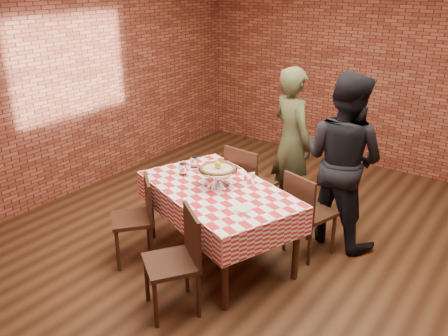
{
  "coord_description": "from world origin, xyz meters",
  "views": [
    {
      "loc": [
        2.07,
        -3.5,
        2.63
      ],
      "look_at": [
        -0.36,
        -0.15,
        0.91
      ],
      "focal_mm": 37.48,
      "sensor_mm": 36.0,
      "label": 1
    }
  ],
  "objects_px": {
    "water_glass_left": "(183,169)",
    "chair_far_right": "(310,213)",
    "pizza_stand": "(218,178)",
    "chair_near_right": "(171,264)",
    "chair_far_left": "(251,184)",
    "diner_olive": "(292,141)",
    "water_glass_right": "(194,162)",
    "diner_black": "(343,160)",
    "table": "(218,224)",
    "pizza": "(218,169)",
    "condiment_caddy": "(249,177)",
    "chair_near_left": "(132,221)"
  },
  "relations": [
    {
      "from": "water_glass_left",
      "to": "chair_far_right",
      "type": "distance_m",
      "value": 1.35
    },
    {
      "from": "pizza_stand",
      "to": "chair_far_right",
      "type": "relative_size",
      "value": 0.43
    },
    {
      "from": "chair_near_right",
      "to": "chair_far_left",
      "type": "relative_size",
      "value": 0.97
    },
    {
      "from": "diner_olive",
      "to": "chair_far_right",
      "type": "bearing_deg",
      "value": 158.33
    },
    {
      "from": "water_glass_right",
      "to": "diner_black",
      "type": "xyz_separation_m",
      "value": [
        1.31,
        0.76,
        0.08
      ]
    },
    {
      "from": "water_glass_right",
      "to": "chair_near_right",
      "type": "bearing_deg",
      "value": -59.32
    },
    {
      "from": "table",
      "to": "pizza_stand",
      "type": "distance_m",
      "value": 0.47
    },
    {
      "from": "pizza",
      "to": "chair_near_right",
      "type": "xyz_separation_m",
      "value": [
        0.19,
        -0.91,
        -0.49
      ]
    },
    {
      "from": "chair_near_right",
      "to": "diner_olive",
      "type": "height_order",
      "value": "diner_olive"
    },
    {
      "from": "condiment_caddy",
      "to": "diner_black",
      "type": "xyz_separation_m",
      "value": [
        0.63,
        0.76,
        0.07
      ]
    },
    {
      "from": "chair_near_left",
      "to": "chair_far_left",
      "type": "distance_m",
      "value": 1.44
    },
    {
      "from": "chair_near_left",
      "to": "pizza_stand",
      "type": "bearing_deg",
      "value": 82.51
    },
    {
      "from": "table",
      "to": "chair_near_right",
      "type": "height_order",
      "value": "chair_near_right"
    },
    {
      "from": "table",
      "to": "water_glass_left",
      "type": "distance_m",
      "value": 0.65
    },
    {
      "from": "pizza_stand",
      "to": "water_glass_left",
      "type": "relative_size",
      "value": 3.33
    },
    {
      "from": "chair_near_left",
      "to": "chair_near_right",
      "type": "height_order",
      "value": "chair_near_right"
    },
    {
      "from": "pizza_stand",
      "to": "chair_far_right",
      "type": "bearing_deg",
      "value": 38.09
    },
    {
      "from": "water_glass_right",
      "to": "chair_near_right",
      "type": "distance_m",
      "value": 1.36
    },
    {
      "from": "condiment_caddy",
      "to": "chair_far_right",
      "type": "distance_m",
      "value": 0.72
    },
    {
      "from": "chair_far_left",
      "to": "diner_black",
      "type": "xyz_separation_m",
      "value": [
        0.95,
        0.2,
        0.44
      ]
    },
    {
      "from": "condiment_caddy",
      "to": "water_glass_right",
      "type": "bearing_deg",
      "value": -141.88
    },
    {
      "from": "table",
      "to": "chair_near_right",
      "type": "relative_size",
      "value": 1.75
    },
    {
      "from": "pizza_stand",
      "to": "water_glass_right",
      "type": "xyz_separation_m",
      "value": [
        -0.48,
        0.22,
        -0.03
      ]
    },
    {
      "from": "table",
      "to": "diner_olive",
      "type": "height_order",
      "value": "diner_olive"
    },
    {
      "from": "chair_far_right",
      "to": "diner_olive",
      "type": "relative_size",
      "value": 0.51
    },
    {
      "from": "pizza_stand",
      "to": "chair_far_right",
      "type": "distance_m",
      "value": 1.0
    },
    {
      "from": "water_glass_left",
      "to": "condiment_caddy",
      "type": "xyz_separation_m",
      "value": [
        0.66,
        0.21,
        0.01
      ]
    },
    {
      "from": "chair_far_left",
      "to": "water_glass_right",
      "type": "bearing_deg",
      "value": 61.14
    },
    {
      "from": "chair_near_right",
      "to": "chair_far_left",
      "type": "xyz_separation_m",
      "value": [
        -0.31,
        1.69,
        0.01
      ]
    },
    {
      "from": "pizza",
      "to": "chair_near_right",
      "type": "height_order",
      "value": "pizza"
    },
    {
      "from": "pizza_stand",
      "to": "chair_far_left",
      "type": "distance_m",
      "value": 0.88
    },
    {
      "from": "chair_near_right",
      "to": "table",
      "type": "bearing_deg",
      "value": 134.71
    },
    {
      "from": "water_glass_right",
      "to": "water_glass_left",
      "type": "bearing_deg",
      "value": -81.65
    },
    {
      "from": "diner_olive",
      "to": "water_glass_right",
      "type": "bearing_deg",
      "value": 89.69
    },
    {
      "from": "pizza_stand",
      "to": "pizza",
      "type": "bearing_deg",
      "value": 0.0
    },
    {
      "from": "water_glass_right",
      "to": "diner_black",
      "type": "distance_m",
      "value": 1.52
    },
    {
      "from": "chair_near_right",
      "to": "pizza_stand",
      "type": "bearing_deg",
      "value": 136.19
    },
    {
      "from": "pizza_stand",
      "to": "diner_olive",
      "type": "xyz_separation_m",
      "value": [
        0.09,
        1.3,
        0.02
      ]
    },
    {
      "from": "table",
      "to": "chair_far_left",
      "type": "relative_size",
      "value": 1.7
    },
    {
      "from": "chair_far_left",
      "to": "diner_olive",
      "type": "relative_size",
      "value": 0.54
    },
    {
      "from": "pizza_stand",
      "to": "chair_far_left",
      "type": "bearing_deg",
      "value": 98.28
    },
    {
      "from": "water_glass_right",
      "to": "chair_far_left",
      "type": "xyz_separation_m",
      "value": [
        0.36,
        0.56,
        -0.35
      ]
    },
    {
      "from": "water_glass_right",
      "to": "chair_near_left",
      "type": "bearing_deg",
      "value": -99.57
    },
    {
      "from": "water_glass_right",
      "to": "diner_olive",
      "type": "relative_size",
      "value": 0.07
    },
    {
      "from": "diner_black",
      "to": "diner_olive",
      "type": "bearing_deg",
      "value": -13.1
    },
    {
      "from": "water_glass_left",
      "to": "diner_black",
      "type": "xyz_separation_m",
      "value": [
        1.28,
        0.97,
        0.08
      ]
    },
    {
      "from": "condiment_caddy",
      "to": "chair_far_right",
      "type": "xyz_separation_m",
      "value": [
        0.51,
        0.34,
        -0.38
      ]
    },
    {
      "from": "condiment_caddy",
      "to": "chair_far_right",
      "type": "relative_size",
      "value": 0.15
    },
    {
      "from": "table",
      "to": "condiment_caddy",
      "type": "relative_size",
      "value": 11.77
    },
    {
      "from": "chair_far_left",
      "to": "chair_near_left",
      "type": "bearing_deg",
      "value": 74.02
    }
  ]
}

